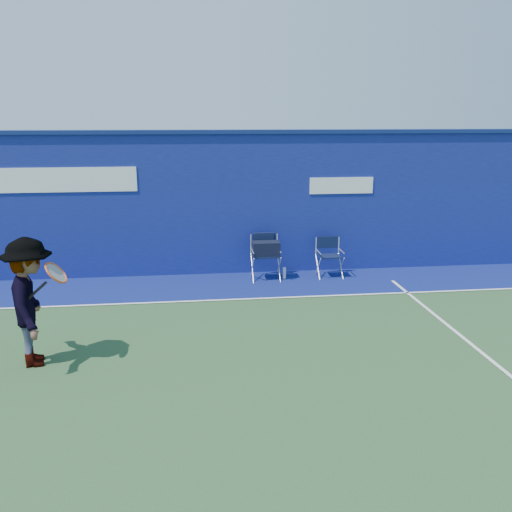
{
  "coord_description": "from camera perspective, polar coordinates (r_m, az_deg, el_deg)",
  "views": [
    {
      "loc": [
        0.36,
        -6.43,
        3.34
      ],
      "look_at": [
        1.45,
        2.6,
        1.0
      ],
      "focal_mm": 38.0,
      "sensor_mm": 36.0,
      "label": 1
    }
  ],
  "objects": [
    {
      "name": "directors_chair_left",
      "position": [
        11.41,
        1.01,
        -0.48
      ],
      "size": [
        0.56,
        0.52,
        0.95
      ],
      "color": "silver",
      "rests_on": "ground"
    },
    {
      "name": "directors_chair_right",
      "position": [
        11.72,
        7.72,
        -0.92
      ],
      "size": [
        0.5,
        0.45,
        0.84
      ],
      "color": "silver",
      "rests_on": "ground"
    },
    {
      "name": "out_of_bounds_strip",
      "position": [
        11.06,
        -8.41,
        -3.3
      ],
      "size": [
        24.0,
        1.8,
        0.01
      ],
      "primitive_type": "cube",
      "color": "navy",
      "rests_on": "ground"
    },
    {
      "name": "ground",
      "position": [
        7.26,
        -9.17,
        -13.18
      ],
      "size": [
        80.0,
        80.0,
        0.0
      ],
      "primitive_type": "plane",
      "color": "#2D4E29",
      "rests_on": "ground"
    },
    {
      "name": "court_lines",
      "position": [
        7.79,
        -9.01,
        -11.06
      ],
      "size": [
        24.0,
        12.0,
        0.01
      ],
      "color": "white",
      "rests_on": "out_of_bounds_strip"
    },
    {
      "name": "stadium_wall",
      "position": [
        11.78,
        -8.58,
        5.53
      ],
      "size": [
        24.0,
        0.5,
        3.08
      ],
      "color": "navy",
      "rests_on": "ground"
    },
    {
      "name": "tennis_player",
      "position": [
        8.0,
        -22.62,
        -4.51
      ],
      "size": [
        1.01,
        1.28,
        1.79
      ],
      "color": "#EA4738",
      "rests_on": "ground"
    },
    {
      "name": "water_bottle",
      "position": [
        11.52,
        3.01,
        -1.8
      ],
      "size": [
        0.07,
        0.07,
        0.25
      ],
      "primitive_type": "cylinder",
      "color": "silver",
      "rests_on": "ground"
    }
  ]
}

